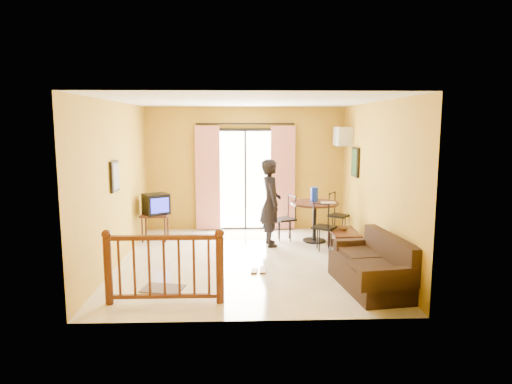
{
  "coord_description": "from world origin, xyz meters",
  "views": [
    {
      "loc": [
        -0.12,
        -7.86,
        2.43
      ],
      "look_at": [
        0.16,
        0.2,
        1.21
      ],
      "focal_mm": 32.0,
      "sensor_mm": 36.0,
      "label": 1
    }
  ],
  "objects_px": {
    "coffee_table": "(344,238)",
    "television": "(156,204)",
    "dining_table": "(315,210)",
    "standing_person": "(271,203)",
    "sofa": "(374,269)"
  },
  "relations": [
    {
      "from": "coffee_table",
      "to": "dining_table",
      "type": "bearing_deg",
      "value": 119.54
    },
    {
      "from": "standing_person",
      "to": "dining_table",
      "type": "bearing_deg",
      "value": -82.11
    },
    {
      "from": "dining_table",
      "to": "standing_person",
      "type": "bearing_deg",
      "value": -164.13
    },
    {
      "from": "dining_table",
      "to": "standing_person",
      "type": "height_order",
      "value": "standing_person"
    },
    {
      "from": "coffee_table",
      "to": "standing_person",
      "type": "xyz_separation_m",
      "value": [
        -1.36,
        0.51,
        0.6
      ]
    },
    {
      "from": "sofa",
      "to": "coffee_table",
      "type": "bearing_deg",
      "value": 82.42
    },
    {
      "from": "coffee_table",
      "to": "television",
      "type": "bearing_deg",
      "value": 165.42
    },
    {
      "from": "television",
      "to": "standing_person",
      "type": "bearing_deg",
      "value": -42.51
    },
    {
      "from": "standing_person",
      "to": "coffee_table",
      "type": "bearing_deg",
      "value": -118.3
    },
    {
      "from": "television",
      "to": "coffee_table",
      "type": "height_order",
      "value": "television"
    },
    {
      "from": "dining_table",
      "to": "coffee_table",
      "type": "distance_m",
      "value": 0.96
    },
    {
      "from": "coffee_table",
      "to": "standing_person",
      "type": "bearing_deg",
      "value": 159.68
    },
    {
      "from": "sofa",
      "to": "standing_person",
      "type": "relative_size",
      "value": 1.02
    },
    {
      "from": "coffee_table",
      "to": "standing_person",
      "type": "distance_m",
      "value": 1.57
    },
    {
      "from": "television",
      "to": "coffee_table",
      "type": "bearing_deg",
      "value": -46.0
    }
  ]
}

